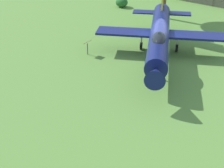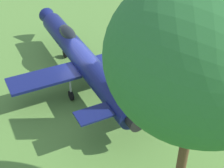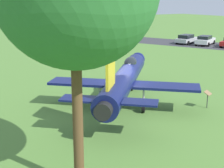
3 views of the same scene
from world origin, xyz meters
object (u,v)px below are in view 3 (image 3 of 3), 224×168
object	(u,v)px
info_plaque	(208,95)
parked_car_silver	(187,39)
parked_car_white	(205,40)
display_jet	(125,77)

from	to	relation	value
info_plaque	parked_car_silver	distance (m)	32.24
info_plaque	parked_car_white	bearing A→B (deg)	133.21
display_jet	info_plaque	size ratio (longest dim) A/B	10.36
info_plaque	parked_car_white	size ratio (longest dim) A/B	0.22
display_jet	parked_car_silver	world-z (taller)	display_jet
display_jet	info_plaque	xyz separation A→B (m)	(3.57, 4.07, -0.98)
parked_car_white	parked_car_silver	size ratio (longest dim) A/B	0.99
parked_car_white	display_jet	bearing A→B (deg)	-173.34
display_jet	parked_car_white	world-z (taller)	display_jet
display_jet	parked_car_white	xyz separation A→B (m)	(-17.76, 26.78, -1.07)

